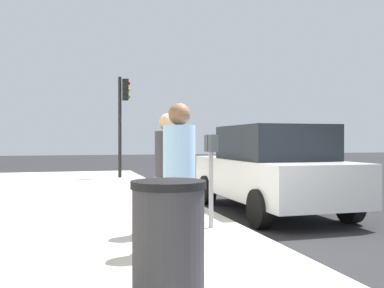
# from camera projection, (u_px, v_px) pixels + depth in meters

# --- Properties ---
(ground_plane) EXTENTS (80.00, 80.00, 0.00)m
(ground_plane) POSITION_uv_depth(u_px,v_px,m) (277.00, 254.00, 5.61)
(ground_plane) COLOR #232326
(ground_plane) RESTS_ON ground
(sidewalk_slab) EXTENTS (28.00, 6.00, 0.15)m
(sidewalk_slab) POSITION_uv_depth(u_px,v_px,m) (32.00, 266.00, 4.79)
(sidewalk_slab) COLOR #B7B2A8
(sidewalk_slab) RESTS_ON ground_plane
(parking_meter) EXTENTS (0.36, 0.12, 1.41)m
(parking_meter) POSITION_uv_depth(u_px,v_px,m) (211.00, 161.00, 6.53)
(parking_meter) COLOR gray
(parking_meter) RESTS_ON sidewalk_slab
(pedestrian_at_meter) EXTENTS (0.48, 0.37, 1.71)m
(pedestrian_at_meter) POSITION_uv_depth(u_px,v_px,m) (168.00, 163.00, 6.14)
(pedestrian_at_meter) COLOR #726656
(pedestrian_at_meter) RESTS_ON sidewalk_slab
(pedestrian_bystander) EXTENTS (0.43, 0.41, 1.77)m
(pedestrian_bystander) POSITION_uv_depth(u_px,v_px,m) (179.00, 164.00, 5.12)
(pedestrian_bystander) COLOR #726656
(pedestrian_bystander) RESTS_ON sidewalk_slab
(parked_sedan_near) EXTENTS (4.40, 1.97, 1.77)m
(parked_sedan_near) POSITION_uv_depth(u_px,v_px,m) (271.00, 169.00, 8.78)
(parked_sedan_near) COLOR silver
(parked_sedan_near) RESTS_ON ground_plane
(traffic_signal) EXTENTS (0.24, 0.44, 3.60)m
(traffic_signal) POSITION_uv_depth(u_px,v_px,m) (123.00, 110.00, 15.46)
(traffic_signal) COLOR black
(traffic_signal) RESTS_ON sidewalk_slab
(trash_bin) EXTENTS (0.59, 0.59, 1.01)m
(trash_bin) POSITION_uv_depth(u_px,v_px,m) (168.00, 245.00, 3.34)
(trash_bin) COLOR #2D2D33
(trash_bin) RESTS_ON sidewalk_slab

